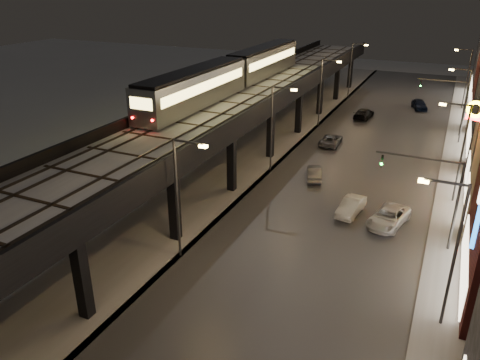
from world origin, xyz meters
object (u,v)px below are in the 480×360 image
at_px(car_mid_dark, 364,114).
at_px(car_onc_red, 419,105).
at_px(subway_train, 234,72).
at_px(car_near_white, 314,173).
at_px(car_onc_silver, 351,207).
at_px(car_mid_silver, 331,140).
at_px(car_onc_dark, 389,218).

xyz_separation_m(car_mid_dark, car_onc_red, (6.75, 8.81, 0.03)).
relative_size(subway_train, car_near_white, 9.39).
bearing_deg(car_mid_dark, car_onc_silver, 103.78).
relative_size(car_mid_silver, car_onc_red, 1.05).
height_order(subway_train, car_near_white, subway_train).
height_order(subway_train, car_mid_dark, subway_train).
distance_m(car_mid_silver, car_onc_silver, 18.12).
height_order(subway_train, car_onc_dark, subway_train).
bearing_deg(subway_train, car_mid_dark, 52.33).
xyz_separation_m(subway_train, car_mid_silver, (11.45, 3.12, -7.80)).
xyz_separation_m(car_near_white, car_onc_silver, (5.02, -6.09, 0.04)).
distance_m(car_mid_silver, car_onc_dark, 20.02).
bearing_deg(car_onc_dark, car_mid_silver, 131.05).
xyz_separation_m(car_mid_silver, car_mid_dark, (1.30, 13.40, 0.08)).
bearing_deg(car_near_white, car_mid_dark, -107.46).
bearing_deg(car_mid_silver, car_mid_dark, -97.33).
relative_size(car_mid_silver, car_mid_dark, 0.93).
height_order(car_mid_dark, car_onc_red, car_onc_red).
bearing_deg(car_near_white, subway_train, -48.98).
distance_m(subway_train, car_onc_silver, 23.76).
bearing_deg(car_onc_silver, car_onc_red, 94.40).
relative_size(car_mid_dark, car_onc_silver, 1.19).
height_order(subway_train, car_onc_silver, subway_train).
bearing_deg(car_mid_dark, car_mid_silver, 89.13).
bearing_deg(car_onc_dark, car_onc_red, 104.99).
relative_size(subway_train, car_mid_dark, 7.47).
bearing_deg(car_onc_silver, subway_train, 148.84).
height_order(car_near_white, car_onc_red, car_onc_red).
xyz_separation_m(car_mid_silver, car_onc_red, (8.05, 22.20, 0.11)).
bearing_deg(car_onc_red, subway_train, -145.08).
bearing_deg(car_mid_dark, car_near_white, 94.35).
bearing_deg(car_mid_silver, car_onc_silver, 108.15).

